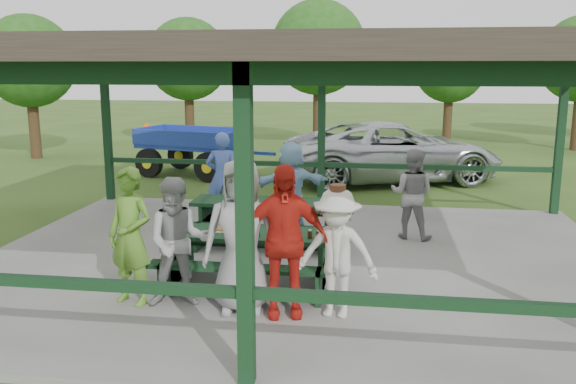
% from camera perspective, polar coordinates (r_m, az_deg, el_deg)
% --- Properties ---
extents(ground, '(90.00, 90.00, 0.00)m').
position_cam_1_polar(ground, '(9.60, 0.96, -6.90)').
color(ground, '#304C17').
rests_on(ground, ground).
extents(concrete_slab, '(10.00, 8.00, 0.10)m').
position_cam_1_polar(concrete_slab, '(9.59, 0.96, -6.62)').
color(concrete_slab, slate).
rests_on(concrete_slab, ground).
extents(pavilion_structure, '(10.60, 8.60, 3.24)m').
position_cam_1_polar(pavilion_structure, '(9.11, 1.03, 12.36)').
color(pavilion_structure, black).
rests_on(pavilion_structure, concrete_slab).
extents(picnic_table_near, '(2.41, 1.39, 0.75)m').
position_cam_1_polar(picnic_table_near, '(8.39, -3.74, -5.62)').
color(picnic_table_near, black).
rests_on(picnic_table_near, concrete_slab).
extents(picnic_table_far, '(2.46, 1.39, 0.75)m').
position_cam_1_polar(picnic_table_far, '(10.30, -2.05, -2.31)').
color(picnic_table_far, black).
rests_on(picnic_table_far, concrete_slab).
extents(table_setting, '(2.27, 0.45, 0.10)m').
position_cam_1_polar(table_setting, '(8.34, -3.67, -3.47)').
color(table_setting, white).
rests_on(table_setting, picnic_table_near).
extents(contestant_green, '(0.74, 0.60, 1.75)m').
position_cam_1_polar(contestant_green, '(7.89, -14.54, -4.03)').
color(contestant_green, '#568A2A').
rests_on(contestant_green, concrete_slab).
extents(contestant_grey_left, '(0.93, 0.81, 1.64)m').
position_cam_1_polar(contestant_grey_left, '(7.70, -10.22, -4.65)').
color(contestant_grey_left, '#959598').
rests_on(contestant_grey_left, concrete_slab).
extents(contestant_grey_mid, '(1.00, 0.73, 1.89)m').
position_cam_1_polar(contestant_grey_mid, '(7.41, -4.41, -4.15)').
color(contestant_grey_mid, gray).
rests_on(contestant_grey_mid, concrete_slab).
extents(contestant_red, '(1.15, 0.66, 1.85)m').
position_cam_1_polar(contestant_red, '(7.26, -0.48, -4.59)').
color(contestant_red, red).
rests_on(contestant_red, concrete_slab).
extents(contestant_white_fedora, '(1.09, 0.74, 1.61)m').
position_cam_1_polar(contestant_white_fedora, '(7.29, 4.57, -5.72)').
color(contestant_white_fedora, beige).
rests_on(contestant_white_fedora, concrete_slab).
extents(spectator_lblue, '(1.58, 1.05, 1.64)m').
position_cam_1_polar(spectator_lblue, '(11.13, 0.27, 0.58)').
color(spectator_lblue, '#8CBAD9').
rests_on(spectator_lblue, concrete_slab).
extents(spectator_blue, '(0.70, 0.52, 1.74)m').
position_cam_1_polar(spectator_blue, '(11.84, -6.15, 1.44)').
color(spectator_blue, '#445EB1').
rests_on(spectator_blue, concrete_slab).
extents(spectator_grey, '(0.90, 0.78, 1.58)m').
position_cam_1_polar(spectator_grey, '(10.80, 11.52, -0.17)').
color(spectator_grey, gray).
rests_on(spectator_grey, concrete_slab).
extents(pickup_truck, '(6.32, 4.34, 1.60)m').
position_cam_1_polar(pickup_truck, '(16.68, 9.83, 3.73)').
color(pickup_truck, silver).
rests_on(pickup_truck, ground).
extents(farm_trailer, '(4.16, 2.43, 1.44)m').
position_cam_1_polar(farm_trailer, '(17.61, -8.84, 3.88)').
color(farm_trailer, navy).
rests_on(farm_trailer, ground).
extents(tree_far_left, '(3.13, 3.13, 4.89)m').
position_cam_1_polar(tree_far_left, '(24.06, -9.36, 12.11)').
color(tree_far_left, '#302213').
rests_on(tree_far_left, ground).
extents(tree_left, '(3.53, 3.53, 5.52)m').
position_cam_1_polar(tree_left, '(23.39, 2.86, 13.31)').
color(tree_left, '#302213').
rests_on(tree_left, ground).
extents(tree_mid, '(2.85, 2.85, 4.46)m').
position_cam_1_polar(tree_mid, '(25.84, 14.94, 11.18)').
color(tree_mid, '#302213').
rests_on(tree_mid, ground).
extents(tree_edge_left, '(3.04, 3.04, 4.75)m').
position_cam_1_polar(tree_edge_left, '(22.22, -23.09, 11.16)').
color(tree_edge_left, '#302213').
rests_on(tree_edge_left, ground).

